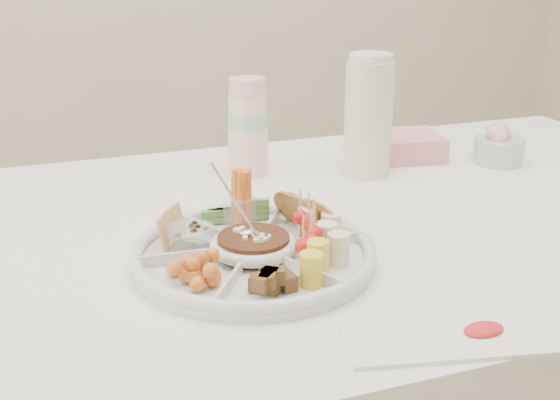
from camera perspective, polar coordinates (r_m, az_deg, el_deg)
name	(u,v)px	position (r m, az deg, el deg)	size (l,w,h in m)	color
dining_table	(382,375)	(1.53, 8.25, -13.93)	(1.52, 1.02, 0.76)	white
party_tray	(254,250)	(1.11, -2.16, -4.06)	(0.38, 0.38, 0.04)	silver
bean_dip	(254,245)	(1.10, -2.16, -3.71)	(0.11, 0.11, 0.04)	#532715
tortillas	(309,215)	(1.19, 2.39, -1.24)	(0.09, 0.09, 0.05)	#9E602A
carrot_cucumber	(236,197)	(1.21, -3.63, 0.21)	(0.11, 0.11, 0.10)	orange
pita_raisins	(176,229)	(1.14, -8.45, -2.36)	(0.11, 0.11, 0.06)	tan
cherries	(188,268)	(1.03, -7.46, -5.51)	(0.10, 0.10, 0.04)	orange
granola_chunks	(275,278)	(0.99, -0.39, -6.38)	(0.10, 0.10, 0.04)	#3E2F18
banana_tomato	(336,237)	(1.07, 4.54, -2.99)	(0.11, 0.11, 0.09)	#FDEE97
cup_stack	(248,120)	(1.50, -2.64, 6.47)	(0.09, 0.09, 0.24)	#ABBAA5
thermos	(369,114)	(1.51, 7.21, 6.92)	(0.10, 0.10, 0.27)	beige
flower_bowl	(499,145)	(1.67, 17.37, 4.31)	(0.11, 0.11, 0.08)	silver
napkin_stack	(404,146)	(1.66, 10.02, 4.35)	(0.17, 0.14, 0.06)	pink
placemat	(463,338)	(0.94, 14.67, -10.78)	(0.31, 0.10, 0.01)	white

